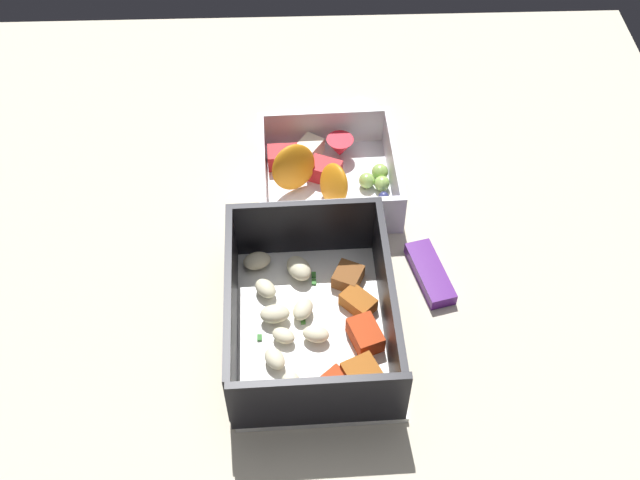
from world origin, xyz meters
The scene contains 5 objects.
table_surface centered at (0.00, 0.00, 1.00)cm, with size 80.00×80.00×2.00cm, color beige.
pasta_container centered at (7.34, -0.28, 4.19)cm, with size 18.56×14.17×6.84cm.
fruit_bowl centered at (-10.09, 1.59, 3.77)cm, with size 13.52×13.91×5.58cm.
candy_bar centered at (1.85, 10.54, 2.60)cm, with size 7.00×2.40×1.20cm, color #51197A.
paper_cup_liner centered at (-20.34, 5.72, 2.71)cm, with size 3.74×3.74×1.43cm, color white.
Camera 1 is at (44.41, -0.88, 57.86)cm, focal length 43.36 mm.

